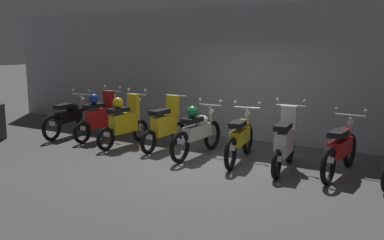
% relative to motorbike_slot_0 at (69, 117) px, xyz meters
% --- Properties ---
extents(ground_plane, '(80.00, 80.00, 0.00)m').
position_rel_motorbike_slot_0_xyz_m(ground_plane, '(4.30, -0.57, -0.49)').
color(ground_plane, '#4C4C4F').
extents(back_wall, '(16.60, 0.30, 3.25)m').
position_rel_motorbike_slot_0_xyz_m(back_wall, '(4.30, 2.05, 1.13)').
color(back_wall, '#9EA0A3').
rests_on(back_wall, ground).
extents(motorbike_slot_0, '(0.58, 1.94, 1.15)m').
position_rel_motorbike_slot_0_xyz_m(motorbike_slot_0, '(0.00, 0.00, 0.00)').
color(motorbike_slot_0, black).
rests_on(motorbike_slot_0, ground).
extents(motorbike_slot_1, '(0.59, 1.68, 1.29)m').
position_rel_motorbike_slot_0_xyz_m(motorbike_slot_1, '(0.96, 0.10, 0.08)').
color(motorbike_slot_1, black).
rests_on(motorbike_slot_1, ground).
extents(motorbike_slot_2, '(0.59, 1.68, 1.29)m').
position_rel_motorbike_slot_0_xyz_m(motorbike_slot_2, '(1.92, -0.13, 0.08)').
color(motorbike_slot_2, black).
rests_on(motorbike_slot_2, ground).
extents(motorbike_slot_3, '(0.56, 1.68, 1.18)m').
position_rel_motorbike_slot_0_xyz_m(motorbike_slot_3, '(2.87, 0.14, 0.03)').
color(motorbike_slot_3, black).
rests_on(motorbike_slot_3, ground).
extents(motorbike_slot_4, '(0.59, 1.95, 1.15)m').
position_rel_motorbike_slot_0_xyz_m(motorbike_slot_4, '(3.83, -0.06, 0.04)').
color(motorbike_slot_4, black).
rests_on(motorbike_slot_4, ground).
extents(motorbike_slot_5, '(0.58, 1.94, 1.15)m').
position_rel_motorbike_slot_0_xyz_m(motorbike_slot_5, '(4.78, 0.00, 0.00)').
color(motorbike_slot_5, black).
rests_on(motorbike_slot_5, ground).
extents(motorbike_slot_6, '(0.59, 1.68, 1.29)m').
position_rel_motorbike_slot_0_xyz_m(motorbike_slot_6, '(5.73, -0.13, 0.04)').
color(motorbike_slot_6, black).
rests_on(motorbike_slot_6, ground).
extents(motorbike_slot_7, '(0.59, 1.95, 1.15)m').
position_rel_motorbike_slot_0_xyz_m(motorbike_slot_7, '(6.69, 0.08, 0.00)').
color(motorbike_slot_7, black).
rests_on(motorbike_slot_7, ground).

